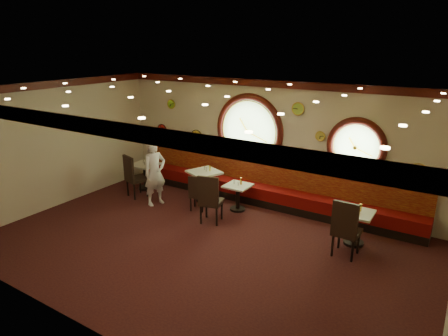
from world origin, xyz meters
The scene contains 46 objects.
floor centered at (0.00, 0.00, 0.00)m, with size 9.00×6.00×0.00m, color black.
ceiling centered at (0.00, 0.00, 3.20)m, with size 9.00×6.00×0.02m, color gold.
wall_back centered at (0.00, 3.00, 1.60)m, with size 9.00×0.02×3.20m, color beige.
wall_front centered at (0.00, -3.00, 1.60)m, with size 9.00×0.02×3.20m, color beige.
wall_left centered at (-4.50, 0.00, 1.60)m, with size 0.02×6.00×3.20m, color beige.
molding_back centered at (0.00, 2.95, 3.11)m, with size 9.00×0.10×0.18m, color #3C0F0B.
molding_front centered at (0.00, -2.95, 3.11)m, with size 9.00×0.10×0.18m, color #3C0F0B.
molding_left centered at (-4.45, 0.00, 3.11)m, with size 0.10×6.00×0.18m, color #3C0F0B.
banquette_base centered at (0.00, 2.72, 0.10)m, with size 8.00×0.55×0.20m, color black.
banquette_seat centered at (0.00, 2.72, 0.35)m, with size 8.00×0.55×0.30m, color #5E0808.
banquette_back centered at (0.00, 2.94, 0.75)m, with size 8.00×0.10×0.55m, color #64070D.
porthole_left_glass centered at (-0.60, 3.00, 1.85)m, with size 1.66×1.66×0.02m, color #95C073.
porthole_left_frame centered at (-0.60, 2.98, 1.85)m, with size 1.98×1.98×0.18m, color #3C0F0B.
porthole_left_ring centered at (-0.60, 2.95, 1.85)m, with size 1.61×1.61×0.03m, color gold.
porthole_right_glass centered at (2.20, 3.00, 1.80)m, with size 1.10×1.10×0.02m, color #95C073.
porthole_right_frame centered at (2.20, 2.98, 1.80)m, with size 1.38×1.38×0.18m, color #3C0F0B.
porthole_right_ring centered at (2.20, 2.95, 1.80)m, with size 1.09×1.09×0.03m, color gold.
wall_clock_0 centered at (-1.90, 2.96, 1.20)m, with size 0.20×0.20×0.03m, color white.
wall_clock_1 centered at (0.85, 2.96, 1.20)m, with size 0.24×0.24×0.03m, color red.
wall_clock_2 centered at (-3.60, 2.96, 1.55)m, with size 0.32×0.32×0.03m, color red.
wall_clock_3 centered at (-2.30, 2.96, 1.50)m, with size 0.36×0.36×0.03m, color yellow.
wall_clock_4 centered at (3.55, 2.96, 1.45)m, with size 0.34×0.34×0.03m, color white.
wall_clock_5 centered at (-3.20, 2.96, 2.35)m, with size 0.26×0.26×0.03m, color #7DC226.
wall_clock_6 centered at (1.35, 2.96, 1.95)m, with size 0.22×0.22×0.03m, color gold.
wall_clock_7 centered at (0.75, 2.96, 2.55)m, with size 0.30×0.30×0.03m, color #8EBA3A.
table_a centered at (-3.39, 1.90, 0.48)m, with size 0.74×0.74×0.76m.
table_b centered at (-1.43, 2.08, 0.52)m, with size 0.98×0.98×0.83m.
table_c centered at (-0.35, 2.00, 0.43)m, with size 0.62×0.62×0.68m.
table_d centered at (2.64, 1.77, 0.46)m, with size 0.68×0.68×0.73m.
chair_a centered at (-3.22, 1.25, 0.68)m, with size 0.62×0.62×0.73m.
chair_b centered at (-1.19, 1.42, 0.54)m, with size 0.49×0.49×0.58m.
chair_c centered at (-0.50, 0.97, 0.68)m, with size 0.61×0.61×0.74m.
chair_d centered at (2.61, 1.11, 0.69)m, with size 0.52×0.52×0.75m.
condiment_a_salt centered at (-3.47, 1.94, 0.81)m, with size 0.03×0.03×0.09m, color silver.
condiment_b_salt centered at (-1.50, 2.19, 0.88)m, with size 0.04×0.04×0.11m, color #BABBBF.
condiment_c_salt centered at (-0.47, 2.02, 0.73)m, with size 0.04×0.04×0.10m, color silver.
condiment_d_salt centered at (2.51, 1.80, 0.78)m, with size 0.03×0.03×0.09m, color silver.
condiment_a_pepper centered at (-3.32, 1.82, 0.80)m, with size 0.03×0.03×0.09m, color silver.
condiment_b_pepper centered at (-1.38, 2.10, 0.88)m, with size 0.04×0.04×0.11m, color silver.
condiment_c_pepper centered at (-0.31, 1.95, 0.73)m, with size 0.04×0.04×0.10m, color silver.
condiment_d_pepper centered at (2.69, 1.73, 0.78)m, with size 0.03×0.03×0.09m, color silver.
condiment_a_bottle centered at (-3.29, 2.02, 0.84)m, with size 0.05×0.05×0.16m, color orange.
condiment_b_bottle centered at (-1.32, 2.18, 0.90)m, with size 0.05×0.05×0.15m, color yellow.
condiment_c_bottle centered at (-0.30, 2.07, 0.77)m, with size 0.06×0.06×0.18m, color #C5832E.
condiment_d_bottle centered at (2.69, 1.85, 0.81)m, with size 0.05×0.05×0.16m, color gold.
waiter centered at (-2.37, 1.20, 0.86)m, with size 0.63×0.41×1.72m, color silver.
Camera 1 is at (4.37, -6.11, 4.08)m, focal length 32.00 mm.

